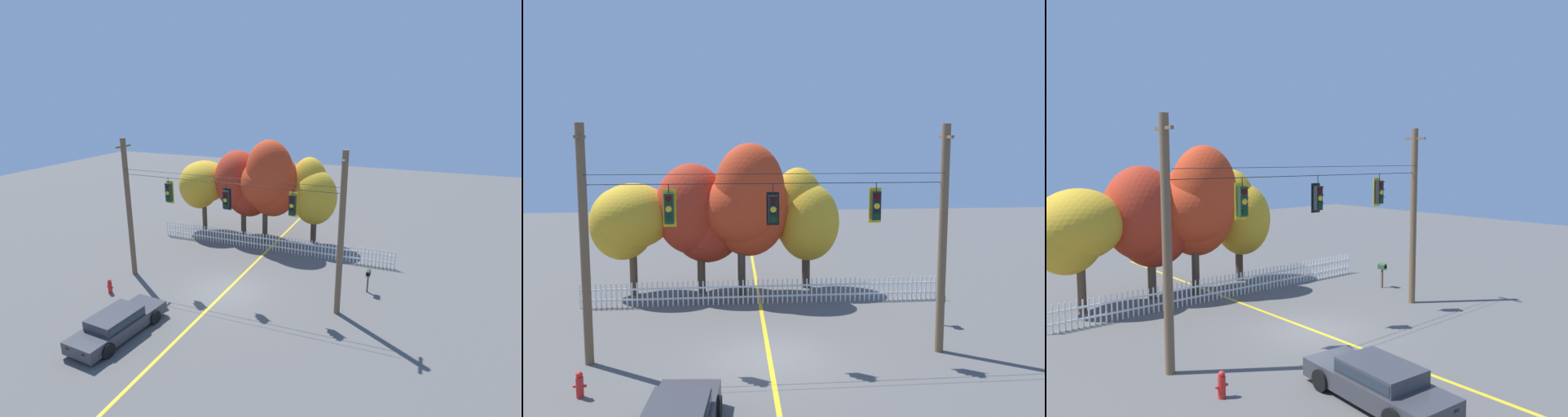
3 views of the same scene
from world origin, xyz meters
TOP-DOWN VIEW (x-y plane):
  - ground at (0.00, 0.00)m, footprint 80.00×80.00m
  - lane_centerline_stripe at (0.00, 0.00)m, footprint 0.16×36.00m
  - signal_support_span at (0.00, -0.00)m, footprint 12.38×1.10m
  - traffic_signal_northbound_secondary at (-3.29, 0.01)m, footprint 0.43×0.38m
  - traffic_signal_southbound_primary at (0.14, 0.01)m, footprint 0.43×0.38m
  - traffic_signal_westbound_side at (3.65, 0.01)m, footprint 0.43×0.38m
  - white_picket_fence at (0.14, 6.36)m, footprint 16.31×0.06m
  - autumn_maple_near_fence at (-6.17, 8.59)m, footprint 3.93×3.61m
  - autumn_maple_mid at (-2.81, 8.73)m, footprint 4.37×3.44m
  - autumn_oak_far_east at (-0.52, 8.05)m, footprint 4.11×3.67m
  - autumn_maple_far_west at (2.32, 8.85)m, footprint 3.36×2.90m
  - parked_car at (-2.62, -5.51)m, footprint 2.13×4.74m
  - fire_hydrant at (-5.71, -2.48)m, footprint 0.38×0.22m
  - roadside_mailbox at (7.13, 2.74)m, footprint 0.25×0.44m

SIDE VIEW (x-z plane):
  - ground at x=0.00m, z-range 0.00..0.00m
  - lane_centerline_stripe at x=0.00m, z-range 0.00..0.01m
  - fire_hydrant at x=-5.71m, z-range -0.01..0.78m
  - white_picket_fence at x=0.14m, z-range 0.00..1.13m
  - parked_car at x=-2.62m, z-range 0.03..1.18m
  - roadside_mailbox at x=7.13m, z-range 0.40..1.70m
  - autumn_maple_far_west at x=2.32m, z-range 0.61..6.71m
  - autumn_maple_near_fence at x=-6.17m, z-range 0.98..6.39m
  - autumn_maple_mid at x=-2.81m, z-range 0.69..7.04m
  - signal_support_span at x=0.00m, z-range 0.07..8.09m
  - autumn_oak_far_east at x=-0.52m, z-range 0.79..8.12m
  - traffic_signal_southbound_primary at x=0.14m, z-range 4.47..5.89m
  - traffic_signal_northbound_secondary at x=-3.29m, z-range 4.52..5.95m
  - traffic_signal_westbound_side at x=3.65m, z-range 4.56..5.95m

